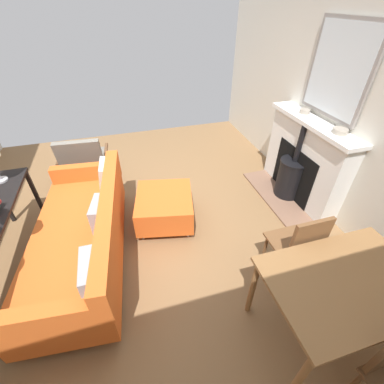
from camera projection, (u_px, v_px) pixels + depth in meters
The scene contains 11 objects.
ground_plane at pixel (145, 221), 3.39m from camera, with size 4.82×5.58×0.01m, color olive.
wall_left at pixel (335, 93), 3.06m from camera, with size 0.12×5.58×2.86m, color beige.
fireplace at pixel (301, 164), 3.54m from camera, with size 0.65×1.46×1.13m.
mirror_over_mantel at pixel (339, 70), 2.85m from camera, with size 0.04×0.90×1.01m.
mantel_bowl_near at pixel (305, 111), 3.34m from camera, with size 0.13×0.13×0.05m.
mantel_bowl_far at pixel (340, 131), 2.86m from camera, with size 0.16×0.16×0.06m.
sofa at pixel (84, 236), 2.72m from camera, with size 1.07×2.12×0.78m.
ottoman at pixel (165, 206), 3.23m from camera, with size 0.81×0.85×0.41m.
armchair_accent at pixel (83, 158), 3.80m from camera, with size 0.72×0.64×0.80m.
dining_table at pixel (345, 288), 1.91m from camera, with size 1.17×0.78×0.73m.
dining_chair_near_fireplace at pixel (299, 245), 2.37m from camera, with size 0.40×0.40×0.90m.
Camera 1 is at (0.10, 2.54, 2.36)m, focal length 24.21 mm.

